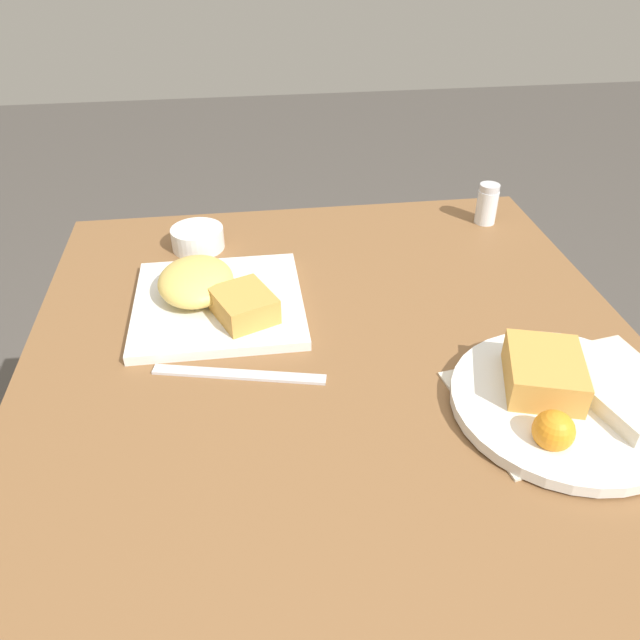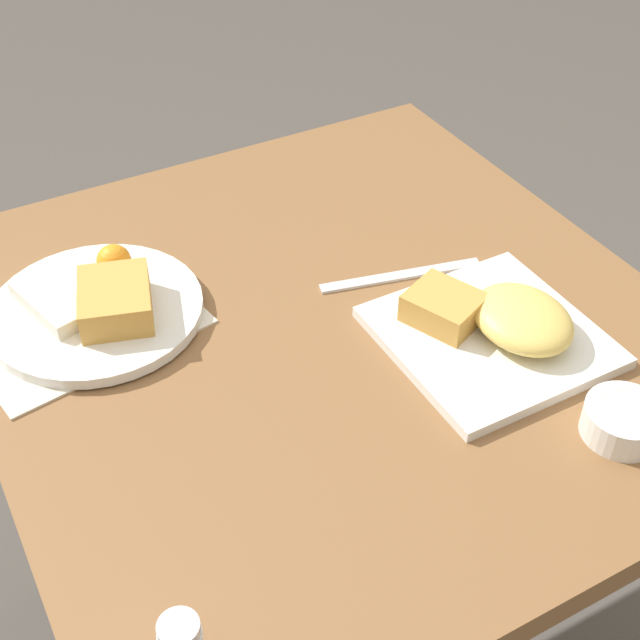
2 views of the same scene
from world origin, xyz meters
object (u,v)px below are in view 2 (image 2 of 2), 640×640
at_px(plate_square_near, 496,326).
at_px(plate_oval_far, 98,305).
at_px(butter_knife, 401,276).
at_px(sauce_ramekin, 623,420).

distance_m(plate_square_near, plate_oval_far, 0.48).
bearing_deg(butter_knife, plate_square_near, 114.17).
relative_size(plate_oval_far, butter_knife, 1.22).
height_order(plate_square_near, butter_knife, plate_square_near).
relative_size(plate_oval_far, sauce_ramekin, 3.03).
bearing_deg(sauce_ramekin, plate_square_near, 8.17).
bearing_deg(sauce_ramekin, butter_knife, 9.43).
distance_m(sauce_ramekin, butter_knife, 0.34).
distance_m(plate_oval_far, butter_knife, 0.38).
xyz_separation_m(plate_square_near, plate_oval_far, (0.27, 0.39, -0.00)).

